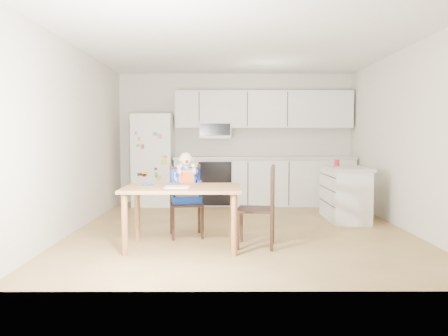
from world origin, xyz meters
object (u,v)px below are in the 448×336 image
at_px(dining_table, 182,195).
at_px(red_cup, 337,163).
at_px(chair_booster, 186,186).
at_px(kitchen_island, 345,193).
at_px(chair_side, 264,201).
at_px(refrigerator, 153,160).

bearing_deg(dining_table, red_cup, 39.94).
relative_size(dining_table, chair_booster, 1.23).
bearing_deg(kitchen_island, dining_table, -143.95).
bearing_deg(red_cup, kitchen_island, -68.19).
bearing_deg(dining_table, chair_side, 2.18).
bearing_deg(red_cup, refrigerator, 157.09).
height_order(refrigerator, chair_booster, refrigerator).
distance_m(refrigerator, dining_table, 3.32).
bearing_deg(dining_table, kitchen_island, 36.05).
height_order(refrigerator, kitchen_island, refrigerator).
height_order(refrigerator, chair_side, refrigerator).
height_order(red_cup, chair_booster, chair_booster).
xyz_separation_m(chair_booster, chair_side, (0.95, -0.58, -0.12)).
relative_size(refrigerator, chair_booster, 1.57).
relative_size(kitchen_island, chair_side, 1.17).
bearing_deg(refrigerator, dining_table, -75.38).
height_order(refrigerator, red_cup, refrigerator).
bearing_deg(chair_side, refrigerator, -142.13).
relative_size(refrigerator, dining_table, 1.28).
relative_size(red_cup, chair_side, 0.11).
bearing_deg(chair_side, chair_booster, -112.74).
bearing_deg(chair_booster, chair_side, -41.04).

